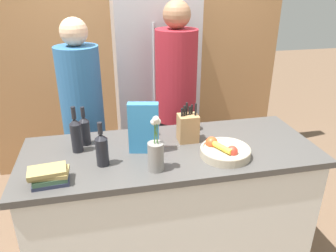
{
  "coord_description": "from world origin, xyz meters",
  "views": [
    {
      "loc": [
        -0.4,
        -1.77,
        1.92
      ],
      "look_at": [
        0.0,
        0.09,
        1.06
      ],
      "focal_mm": 35.0,
      "sensor_mm": 36.0,
      "label": 1
    }
  ],
  "objects_px": {
    "flower_vase": "(156,153)",
    "bottle_water": "(85,130)",
    "knife_block": "(188,128)",
    "fruit_bowl": "(225,151)",
    "refrigerator": "(155,87)",
    "person_at_sink": "(83,116)",
    "person_in_blue": "(176,101)",
    "book_stack": "(49,176)",
    "coffee_mug": "(193,124)",
    "bottle_oil": "(102,149)",
    "bottle_vinegar": "(147,125)",
    "bottle_wine": "(76,134)",
    "cereal_box": "(144,128)"
  },
  "relations": [
    {
      "from": "coffee_mug",
      "to": "bottle_water",
      "type": "height_order",
      "value": "bottle_water"
    },
    {
      "from": "person_in_blue",
      "to": "knife_block",
      "type": "bearing_deg",
      "value": -82.03
    },
    {
      "from": "bottle_water",
      "to": "bottle_vinegar",
      "type": "bearing_deg",
      "value": 3.92
    },
    {
      "from": "cereal_box",
      "to": "bottle_water",
      "type": "relative_size",
      "value": 1.24
    },
    {
      "from": "bottle_vinegar",
      "to": "bottle_water",
      "type": "distance_m",
      "value": 0.4
    },
    {
      "from": "knife_block",
      "to": "person_in_blue",
      "type": "xyz_separation_m",
      "value": [
        0.06,
        0.58,
        -0.02
      ]
    },
    {
      "from": "knife_block",
      "to": "bottle_wine",
      "type": "bearing_deg",
      "value": 179.6
    },
    {
      "from": "flower_vase",
      "to": "person_in_blue",
      "type": "height_order",
      "value": "person_in_blue"
    },
    {
      "from": "person_at_sink",
      "to": "fruit_bowl",
      "type": "bearing_deg",
      "value": -31.71
    },
    {
      "from": "cereal_box",
      "to": "bottle_water",
      "type": "xyz_separation_m",
      "value": [
        -0.35,
        0.18,
        -0.06
      ]
    },
    {
      "from": "knife_block",
      "to": "bottle_water",
      "type": "relative_size",
      "value": 1.03
    },
    {
      "from": "coffee_mug",
      "to": "fruit_bowl",
      "type": "bearing_deg",
      "value": -78.92
    },
    {
      "from": "bottle_water",
      "to": "person_at_sink",
      "type": "height_order",
      "value": "person_at_sink"
    },
    {
      "from": "bottle_water",
      "to": "person_in_blue",
      "type": "relative_size",
      "value": 0.14
    },
    {
      "from": "person_in_blue",
      "to": "bottle_water",
      "type": "bearing_deg",
      "value": -132.19
    },
    {
      "from": "knife_block",
      "to": "person_in_blue",
      "type": "bearing_deg",
      "value": 84.29
    },
    {
      "from": "flower_vase",
      "to": "bottle_water",
      "type": "xyz_separation_m",
      "value": [
        -0.39,
        0.4,
        -0.01
      ]
    },
    {
      "from": "cereal_box",
      "to": "coffee_mug",
      "type": "relative_size",
      "value": 2.58
    },
    {
      "from": "knife_block",
      "to": "bottle_water",
      "type": "distance_m",
      "value": 0.66
    },
    {
      "from": "flower_vase",
      "to": "cereal_box",
      "type": "bearing_deg",
      "value": 98.44
    },
    {
      "from": "book_stack",
      "to": "person_in_blue",
      "type": "bearing_deg",
      "value": 45.32
    },
    {
      "from": "flower_vase",
      "to": "fruit_bowl",
      "type": "bearing_deg",
      "value": 8.57
    },
    {
      "from": "cereal_box",
      "to": "person_at_sink",
      "type": "xyz_separation_m",
      "value": [
        -0.38,
        0.63,
        -0.14
      ]
    },
    {
      "from": "flower_vase",
      "to": "bottle_vinegar",
      "type": "distance_m",
      "value": 0.43
    },
    {
      "from": "person_at_sink",
      "to": "bottle_vinegar",
      "type": "bearing_deg",
      "value": -33.27
    },
    {
      "from": "bottle_oil",
      "to": "bottle_wine",
      "type": "distance_m",
      "value": 0.25
    },
    {
      "from": "book_stack",
      "to": "person_at_sink",
      "type": "relative_size",
      "value": 0.12
    },
    {
      "from": "person_in_blue",
      "to": "book_stack",
      "type": "bearing_deg",
      "value": -121.0
    },
    {
      "from": "coffee_mug",
      "to": "person_at_sink",
      "type": "xyz_separation_m",
      "value": [
        -0.76,
        0.37,
        -0.03
      ]
    },
    {
      "from": "bottle_vinegar",
      "to": "bottle_wine",
      "type": "bearing_deg",
      "value": -165.69
    },
    {
      "from": "coffee_mug",
      "to": "bottle_wine",
      "type": "height_order",
      "value": "bottle_wine"
    },
    {
      "from": "person_at_sink",
      "to": "bottle_wine",
      "type": "bearing_deg",
      "value": -81.01
    },
    {
      "from": "cereal_box",
      "to": "bottle_oil",
      "type": "xyz_separation_m",
      "value": [
        -0.26,
        -0.11,
        -0.05
      ]
    },
    {
      "from": "knife_block",
      "to": "bottle_water",
      "type": "bearing_deg",
      "value": 171.99
    },
    {
      "from": "flower_vase",
      "to": "person_at_sink",
      "type": "xyz_separation_m",
      "value": [
        -0.41,
        0.85,
        -0.09
      ]
    },
    {
      "from": "bottle_oil",
      "to": "refrigerator",
      "type": "bearing_deg",
      "value": 67.87
    },
    {
      "from": "bottle_vinegar",
      "to": "person_at_sink",
      "type": "relative_size",
      "value": 0.13
    },
    {
      "from": "fruit_bowl",
      "to": "person_at_sink",
      "type": "relative_size",
      "value": 0.18
    },
    {
      "from": "person_in_blue",
      "to": "bottle_wine",
      "type": "bearing_deg",
      "value": -129.45
    },
    {
      "from": "refrigerator",
      "to": "bottle_vinegar",
      "type": "height_order",
      "value": "refrigerator"
    },
    {
      "from": "fruit_bowl",
      "to": "book_stack",
      "type": "height_order",
      "value": "fruit_bowl"
    },
    {
      "from": "bottle_water",
      "to": "person_in_blue",
      "type": "bearing_deg",
      "value": 34.13
    },
    {
      "from": "refrigerator",
      "to": "person_in_blue",
      "type": "bearing_deg",
      "value": -81.82
    },
    {
      "from": "flower_vase",
      "to": "person_in_blue",
      "type": "bearing_deg",
      "value": 69.79
    },
    {
      "from": "bottle_vinegar",
      "to": "flower_vase",
      "type": "bearing_deg",
      "value": -92.12
    },
    {
      "from": "fruit_bowl",
      "to": "bottle_vinegar",
      "type": "bearing_deg",
      "value": 138.66
    },
    {
      "from": "fruit_bowl",
      "to": "refrigerator",
      "type": "bearing_deg",
      "value": 97.65
    },
    {
      "from": "flower_vase",
      "to": "bottle_water",
      "type": "bearing_deg",
      "value": 133.87
    },
    {
      "from": "bottle_oil",
      "to": "person_at_sink",
      "type": "bearing_deg",
      "value": 99.6
    },
    {
      "from": "fruit_bowl",
      "to": "bottle_oil",
      "type": "bearing_deg",
      "value": 175.9
    }
  ]
}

